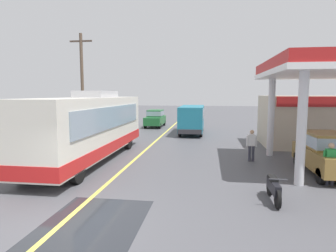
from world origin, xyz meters
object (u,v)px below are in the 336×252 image
car_at_pump (326,151)px  motorcycle_parked_forecourt (273,188)px  pedestrian_by_shop (330,162)px  car_trailing_behind_bus (155,117)px  minibus_opposing_lane (192,117)px  coach_bus_main (90,128)px  pedestrian_near_pump (252,144)px

car_at_pump → motorcycle_parked_forecourt: size_ratio=2.33×
pedestrian_by_shop → car_trailing_behind_bus: car_trailing_behind_bus is taller
motorcycle_parked_forecourt → car_trailing_behind_bus: car_trailing_behind_bus is taller
car_trailing_behind_bus → pedestrian_by_shop: bearing=-60.9°
minibus_opposing_lane → motorcycle_parked_forecourt: size_ratio=3.41×
minibus_opposing_lane → car_trailing_behind_bus: (-4.20, 4.61, -0.46)m
car_at_pump → pedestrian_by_shop: 1.76m
car_at_pump → car_trailing_behind_bus: bearing=122.6°
coach_bus_main → motorcycle_parked_forecourt: 9.68m
pedestrian_by_shop → car_at_pump: bearing=74.4°
minibus_opposing_lane → car_trailing_behind_bus: 6.25m
minibus_opposing_lane → pedestrian_near_pump: minibus_opposing_lane is taller
coach_bus_main → car_trailing_behind_bus: coach_bus_main is taller
pedestrian_by_shop → minibus_opposing_lane: bearing=113.8°
car_trailing_behind_bus → minibus_opposing_lane: bearing=-47.7°
car_at_pump → pedestrian_by_shop: bearing=-105.6°
coach_bus_main → car_at_pump: bearing=-5.2°
coach_bus_main → car_trailing_behind_bus: bearing=88.1°
pedestrian_near_pump → pedestrian_by_shop: (2.41, -3.67, 0.00)m
motorcycle_parked_forecourt → pedestrian_by_shop: bearing=38.8°
coach_bus_main → pedestrian_by_shop: coach_bus_main is taller
car_at_pump → car_trailing_behind_bus: same height
car_at_pump → pedestrian_near_pump: 3.50m
coach_bus_main → minibus_opposing_lane: coach_bus_main is taller
pedestrian_near_pump → pedestrian_by_shop: size_ratio=1.00×
coach_bus_main → pedestrian_by_shop: bearing=-14.1°
car_at_pump → pedestrian_near_pump: bearing=145.4°
minibus_opposing_lane → pedestrian_near_pump: bearing=-70.1°
motorcycle_parked_forecourt → pedestrian_near_pump: bearing=89.0°
coach_bus_main → minibus_opposing_lane: bearing=67.1°
coach_bus_main → pedestrian_near_pump: (8.44, 0.95, -0.79)m
car_at_pump → minibus_opposing_lane: 13.90m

